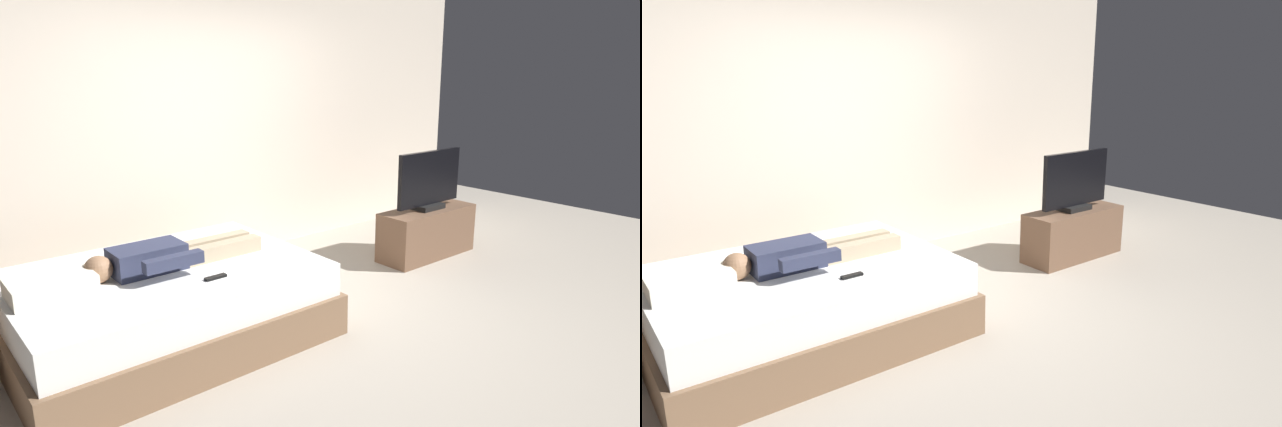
{
  "view_description": "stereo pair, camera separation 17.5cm",
  "coord_description": "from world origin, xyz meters",
  "views": [
    {
      "loc": [
        -2.56,
        -2.96,
        1.88
      ],
      "look_at": [
        0.35,
        0.48,
        0.69
      ],
      "focal_mm": 30.84,
      "sensor_mm": 36.0,
      "label": 1
    },
    {
      "loc": [
        -2.42,
        -3.07,
        1.88
      ],
      "look_at": [
        0.35,
        0.48,
        0.69
      ],
      "focal_mm": 30.84,
      "sensor_mm": 36.0,
      "label": 2
    }
  ],
  "objects": [
    {
      "name": "remote",
      "position": [
        -0.9,
        0.08,
        0.55
      ],
      "size": [
        0.15,
        0.04,
        0.02
      ],
      "primitive_type": "cube",
      "color": "black",
      "rests_on": "bed"
    },
    {
      "name": "ground_plane",
      "position": [
        0.0,
        0.0,
        0.0
      ],
      "size": [
        10.0,
        10.0,
        0.0
      ],
      "primitive_type": "plane",
      "color": "#ADA393"
    },
    {
      "name": "pillow",
      "position": [
        -1.8,
        0.48,
        0.6
      ],
      "size": [
        0.48,
        0.34,
        0.12
      ],
      "primitive_type": "cube",
      "color": "silver",
      "rests_on": "bed"
    },
    {
      "name": "tv",
      "position": [
        1.77,
        0.47,
        0.78
      ],
      "size": [
        0.88,
        0.2,
        0.59
      ],
      "color": "black",
      "rests_on": "tv_stand"
    },
    {
      "name": "person",
      "position": [
        -1.05,
        0.48,
        0.62
      ],
      "size": [
        1.26,
        0.46,
        0.18
      ],
      "color": "#2D334C",
      "rests_on": "bed"
    },
    {
      "name": "tv_stand",
      "position": [
        1.77,
        0.47,
        0.25
      ],
      "size": [
        1.1,
        0.4,
        0.5
      ],
      "primitive_type": "cube",
      "color": "brown",
      "rests_on": "ground"
    },
    {
      "name": "back_wall",
      "position": [
        0.4,
        1.86,
        1.4
      ],
      "size": [
        6.4,
        0.1,
        2.8
      ],
      "primitive_type": "cube",
      "color": "beige",
      "rests_on": "ground"
    },
    {
      "name": "bed",
      "position": [
        -1.08,
        0.48,
        0.26
      ],
      "size": [
        2.09,
        1.53,
        0.54
      ],
      "color": "brown",
      "rests_on": "ground"
    }
  ]
}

